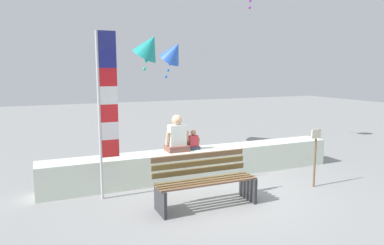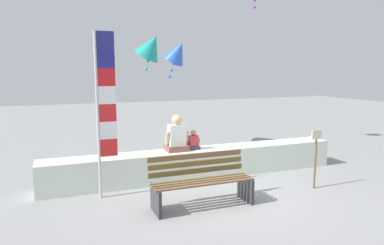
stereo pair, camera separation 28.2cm
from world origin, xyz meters
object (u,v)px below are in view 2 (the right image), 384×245
object	(u,v)px
person_child	(193,142)
kite_teal	(151,46)
flag_banner	(103,104)
sign_post	(316,154)
person_adult	(177,137)
kite_blue	(178,52)
park_bench	(201,181)

from	to	relation	value
person_child	kite_teal	xyz separation A→B (m)	(-0.55, 1.39, 2.12)
flag_banner	kite_teal	bearing A→B (deg)	54.05
flag_banner	sign_post	size ratio (longest dim) A/B	2.56
flag_banner	sign_post	world-z (taller)	flag_banner
person_adult	kite_teal	bearing A→B (deg)	96.77
kite_teal	sign_post	world-z (taller)	kite_teal
flag_banner	kite_teal	size ratio (longest dim) A/B	2.92
person_adult	kite_teal	distance (m)	2.42
person_adult	sign_post	size ratio (longest dim) A/B	0.66
kite_teal	kite_blue	size ratio (longest dim) A/B	0.88
person_adult	person_child	world-z (taller)	person_adult
kite_blue	person_adult	bearing A→B (deg)	-109.50
person_child	sign_post	size ratio (longest dim) A/B	0.37
person_adult	kite_teal	world-z (taller)	kite_teal
sign_post	person_adult	bearing A→B (deg)	146.38
person_adult	park_bench	bearing A→B (deg)	-93.41
person_child	flag_banner	xyz separation A→B (m)	(-1.96, -0.56, 0.95)
kite_blue	person_child	bearing A→B (deg)	-102.72
park_bench	kite_teal	size ratio (longest dim) A/B	1.73
flag_banner	kite_blue	world-z (taller)	kite_blue
park_bench	flag_banner	bearing A→B (deg)	145.90
park_bench	flag_banner	world-z (taller)	flag_banner
flag_banner	park_bench	bearing A→B (deg)	-34.10
kite_teal	sign_post	size ratio (longest dim) A/B	0.88
person_child	sign_post	distance (m)	2.53
park_bench	kite_teal	xyz separation A→B (m)	(-0.07, 2.96, 2.48)
sign_post	park_bench	bearing A→B (deg)	179.89
sign_post	flag_banner	bearing A→B (deg)	165.62
person_child	kite_teal	world-z (taller)	kite_teal
park_bench	person_child	size ratio (longest dim) A/B	4.14
person_adult	sign_post	world-z (taller)	person_adult
kite_blue	sign_post	size ratio (longest dim) A/B	1.00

